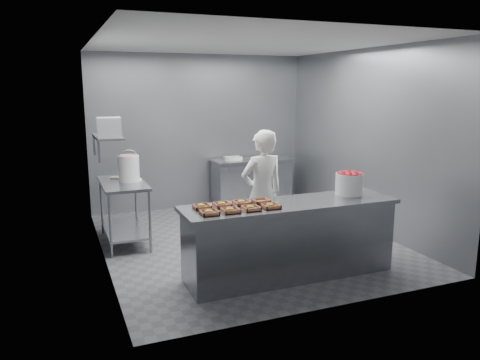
% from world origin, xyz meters
% --- Properties ---
extents(floor, '(4.50, 4.50, 0.00)m').
position_xyz_m(floor, '(0.00, 0.00, 0.00)').
color(floor, '#4C4C51').
rests_on(floor, ground).
extents(ceiling, '(4.50, 4.50, 0.00)m').
position_xyz_m(ceiling, '(0.00, 0.00, 2.80)').
color(ceiling, white).
rests_on(ceiling, wall_back).
extents(wall_back, '(4.00, 0.04, 2.80)m').
position_xyz_m(wall_back, '(0.00, 2.25, 1.40)').
color(wall_back, slate).
rests_on(wall_back, ground).
extents(wall_left, '(0.04, 4.50, 2.80)m').
position_xyz_m(wall_left, '(-2.00, 0.00, 1.40)').
color(wall_left, slate).
rests_on(wall_left, ground).
extents(wall_right, '(0.04, 4.50, 2.80)m').
position_xyz_m(wall_right, '(2.00, 0.00, 1.40)').
color(wall_right, slate).
rests_on(wall_right, ground).
extents(service_counter, '(2.60, 0.70, 0.90)m').
position_xyz_m(service_counter, '(0.00, -1.35, 0.45)').
color(service_counter, slate).
rests_on(service_counter, ground).
extents(prep_table, '(0.60, 1.20, 0.90)m').
position_xyz_m(prep_table, '(-1.65, 0.60, 0.59)').
color(prep_table, slate).
rests_on(prep_table, ground).
extents(back_counter, '(1.50, 0.60, 0.90)m').
position_xyz_m(back_counter, '(0.90, 1.90, 0.45)').
color(back_counter, slate).
rests_on(back_counter, ground).
extents(wall_shelf, '(0.35, 0.90, 0.03)m').
position_xyz_m(wall_shelf, '(-1.82, 0.60, 1.55)').
color(wall_shelf, slate).
rests_on(wall_shelf, wall_left).
extents(tray_0, '(0.19, 0.18, 0.06)m').
position_xyz_m(tray_0, '(-1.04, -1.48, 0.92)').
color(tray_0, tan).
rests_on(tray_0, service_counter).
extents(tray_1, '(0.19, 0.18, 0.06)m').
position_xyz_m(tray_1, '(-0.80, -1.48, 0.92)').
color(tray_1, tan).
rests_on(tray_1, service_counter).
extents(tray_2, '(0.19, 0.18, 0.06)m').
position_xyz_m(tray_2, '(-0.56, -1.48, 0.92)').
color(tray_2, tan).
rests_on(tray_2, service_counter).
extents(tray_3, '(0.19, 0.18, 0.06)m').
position_xyz_m(tray_3, '(-0.32, -1.48, 0.92)').
color(tray_3, tan).
rests_on(tray_3, service_counter).
extents(tray_4, '(0.19, 0.18, 0.06)m').
position_xyz_m(tray_4, '(-1.04, -1.22, 0.92)').
color(tray_4, tan).
rests_on(tray_4, service_counter).
extents(tray_5, '(0.19, 0.18, 0.06)m').
position_xyz_m(tray_5, '(-0.80, -1.22, 0.92)').
color(tray_5, tan).
rests_on(tray_5, service_counter).
extents(tray_6, '(0.19, 0.18, 0.06)m').
position_xyz_m(tray_6, '(-0.56, -1.22, 0.92)').
color(tray_6, tan).
rests_on(tray_6, service_counter).
extents(tray_7, '(0.19, 0.18, 0.04)m').
position_xyz_m(tray_7, '(-0.32, -1.22, 0.92)').
color(tray_7, tan).
rests_on(tray_7, service_counter).
extents(worker, '(0.66, 0.47, 1.68)m').
position_xyz_m(worker, '(-0.01, -0.56, 0.84)').
color(worker, white).
rests_on(worker, ground).
extents(strawberry_tub, '(0.34, 0.34, 0.28)m').
position_xyz_m(strawberry_tub, '(0.87, -1.25, 1.05)').
color(strawberry_tub, silver).
rests_on(strawberry_tub, service_counter).
extents(glaze_bucket, '(0.31, 0.29, 0.45)m').
position_xyz_m(glaze_bucket, '(-1.55, 0.62, 1.10)').
color(glaze_bucket, silver).
rests_on(glaze_bucket, prep_table).
extents(bucket_lid, '(0.35, 0.35, 0.02)m').
position_xyz_m(bucket_lid, '(-1.53, 0.62, 0.91)').
color(bucket_lid, silver).
rests_on(bucket_lid, prep_table).
extents(rag, '(0.17, 0.15, 0.02)m').
position_xyz_m(rag, '(-1.71, 0.92, 0.91)').
color(rag, '#CCB28C').
rests_on(rag, prep_table).
extents(appliance, '(0.34, 0.38, 0.26)m').
position_xyz_m(appliance, '(-1.82, 0.37, 1.70)').
color(appliance, gray).
rests_on(appliance, wall_shelf).
extents(paper_stack, '(0.33, 0.26, 0.06)m').
position_xyz_m(paper_stack, '(0.52, 1.90, 0.93)').
color(paper_stack, silver).
rests_on(paper_stack, back_counter).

